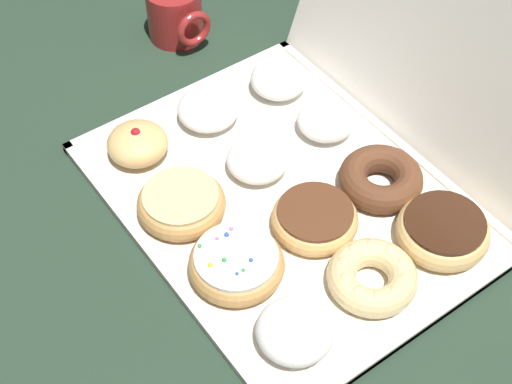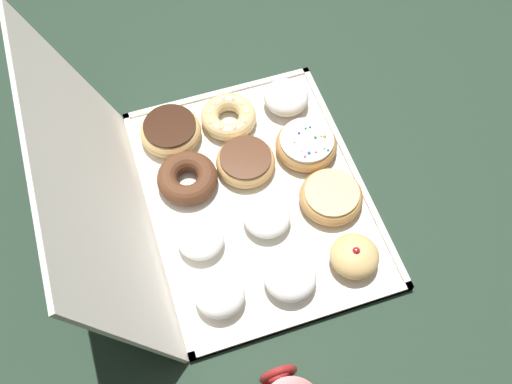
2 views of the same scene
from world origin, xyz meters
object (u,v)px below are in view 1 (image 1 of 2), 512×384
(sprinkle_donut_2, at_px, (236,264))
(cruller_donut_7, at_px, (373,276))
(glazed_ring_donut_1, at_px, (181,203))
(powdered_filled_donut_4, at_px, (208,109))
(donut_box, at_px, (283,199))
(chocolate_frosted_donut_11, at_px, (443,231))
(powdered_filled_donut_9, at_px, (326,120))
(jelly_filled_donut_0, at_px, (137,143))
(coffee_mug, at_px, (176,13))
(powdered_filled_donut_3, at_px, (295,331))
(chocolate_frosted_donut_6, at_px, (313,220))
(chocolate_cake_ring_donut_10, at_px, (381,179))
(powdered_filled_donut_5, at_px, (256,161))
(powdered_filled_donut_8, at_px, (279,79))

(sprinkle_donut_2, height_order, cruller_donut_7, sprinkle_donut_2)
(glazed_ring_donut_1, bearing_deg, cruller_donut_7, 28.46)
(powdered_filled_donut_4, bearing_deg, cruller_donut_7, 0.14)
(donut_box, bearing_deg, chocolate_frosted_donut_11, 33.69)
(powdered_filled_donut_9, bearing_deg, jelly_filled_donut_0, -115.45)
(donut_box, height_order, cruller_donut_7, cruller_donut_7)
(glazed_ring_donut_1, relative_size, coffee_mug, 1.07)
(cruller_donut_7, bearing_deg, donut_box, -179.70)
(sprinkle_donut_2, relative_size, chocolate_frosted_donut_11, 1.00)
(sprinkle_donut_2, distance_m, powdered_filled_donut_3, 0.12)
(sprinkle_donut_2, distance_m, coffee_mug, 0.50)
(chocolate_frosted_donut_6, xyz_separation_m, chocolate_cake_ring_donut_10, (-0.00, 0.12, 0.00))
(glazed_ring_donut_1, distance_m, powdered_filled_donut_4, 0.18)
(cruller_donut_7, bearing_deg, chocolate_cake_ring_donut_10, 134.70)
(powdered_filled_donut_4, bearing_deg, chocolate_frosted_donut_11, 18.16)
(powdered_filled_donut_5, height_order, powdered_filled_donut_8, powdered_filled_donut_8)
(powdered_filled_donut_3, height_order, powdered_filled_donut_5, powdered_filled_donut_3)
(powdered_filled_donut_3, distance_m, powdered_filled_donut_5, 0.27)
(powdered_filled_donut_9, bearing_deg, powdered_filled_donut_8, -178.69)
(sprinkle_donut_2, bearing_deg, chocolate_cake_ring_donut_10, 90.23)
(powdered_filled_donut_4, bearing_deg, coffee_mug, 160.16)
(glazed_ring_donut_1, distance_m, sprinkle_donut_2, 0.12)
(powdered_filled_donut_4, height_order, chocolate_frosted_donut_11, powdered_filled_donut_4)
(donut_box, bearing_deg, powdered_filled_donut_9, 117.51)
(jelly_filled_donut_0, xyz_separation_m, powdered_filled_donut_5, (0.12, 0.12, -0.00))
(jelly_filled_donut_0, height_order, chocolate_frosted_donut_11, jelly_filled_donut_0)
(powdered_filled_donut_9, height_order, chocolate_cake_ring_donut_10, powdered_filled_donut_9)
(powdered_filled_donut_3, relative_size, powdered_filled_donut_8, 1.06)
(glazed_ring_donut_1, relative_size, chocolate_frosted_donut_6, 1.04)
(donut_box, xyz_separation_m, glazed_ring_donut_1, (-0.06, -0.13, 0.02))
(donut_box, relative_size, powdered_filled_donut_8, 6.06)
(powdered_filled_donut_9, bearing_deg, donut_box, -62.49)
(powdered_filled_donut_9, relative_size, chocolate_frosted_donut_11, 0.69)
(jelly_filled_donut_0, relative_size, powdered_filled_donut_8, 1.00)
(sprinkle_donut_2, distance_m, powdered_filled_donut_4, 0.28)
(sprinkle_donut_2, xyz_separation_m, chocolate_frosted_donut_11, (0.11, 0.24, 0.00))
(powdered_filled_donut_4, distance_m, cruller_donut_7, 0.36)
(powdered_filled_donut_4, bearing_deg, powdered_filled_donut_8, 86.27)
(powdered_filled_donut_3, bearing_deg, sprinkle_donut_2, 179.62)
(sprinkle_donut_2, xyz_separation_m, powdered_filled_donut_8, (-0.24, 0.25, 0.00))
(powdered_filled_donut_5, distance_m, chocolate_frosted_donut_11, 0.27)
(powdered_filled_donut_3, xyz_separation_m, powdered_filled_donut_4, (-0.37, 0.12, -0.00))
(glazed_ring_donut_1, bearing_deg, jelly_filled_donut_0, 176.92)
(powdered_filled_donut_8, bearing_deg, donut_box, -35.03)
(powdered_filled_donut_5, height_order, chocolate_cake_ring_donut_10, powdered_filled_donut_5)
(glazed_ring_donut_1, xyz_separation_m, powdered_filled_donut_5, (-0.00, 0.12, 0.00))
(powdered_filled_donut_5, relative_size, chocolate_frosted_donut_11, 0.72)
(powdered_filled_donut_3, distance_m, powdered_filled_donut_4, 0.39)
(jelly_filled_donut_0, relative_size, chocolate_cake_ring_donut_10, 0.75)
(coffee_mug, bearing_deg, powdered_filled_donut_5, -13.24)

